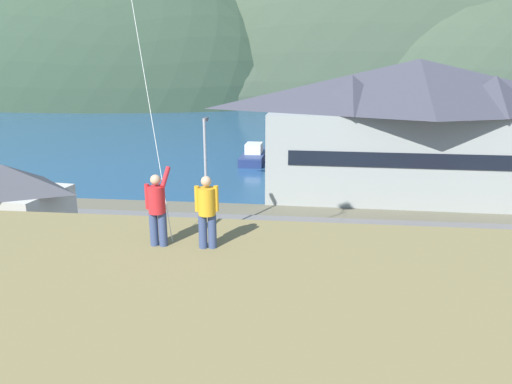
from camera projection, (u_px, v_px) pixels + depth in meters
name	position (u px, v px, depth m)	size (l,w,h in m)	color
ground_plane	(207.00, 333.00, 18.72)	(600.00, 600.00, 0.00)	#66604C
parking_lot_pad	(228.00, 277.00, 23.49)	(40.00, 20.00, 0.10)	slate
bay_water	(285.00, 130.00, 76.15)	(360.00, 84.00, 0.03)	navy
far_hill_west_ridge	(97.00, 103.00, 128.84)	(108.90, 54.92, 81.94)	#334733
far_hill_east_peak	(145.00, 101.00, 135.37)	(125.11, 58.45, 50.05)	#42513D
far_hill_center_saddle	(402.00, 104.00, 127.29)	(138.33, 52.97, 95.87)	#3D4C38
far_hill_far_shoulder	(454.00, 104.00, 128.16)	(89.55, 68.37, 70.17)	#3D4C38
harbor_lodge	(414.00, 125.00, 36.93)	(24.72, 10.37, 10.97)	#999E99
storage_shed_near_lot	(8.00, 209.00, 25.67)	(6.88, 5.24, 5.30)	beige
wharf_dock	(286.00, 161.00, 50.15)	(3.20, 10.92, 0.70)	#70604C
moored_boat_wharfside	(254.00, 155.00, 51.49)	(2.65, 7.84, 2.16)	navy
moored_boat_outer_mooring	(320.00, 154.00, 52.42)	(2.98, 8.31, 2.16)	#A8A399
parked_car_mid_row_far	(301.00, 316.00, 17.91)	(4.32, 2.30, 1.82)	#9EA3A8
parked_car_corner_spot	(415.00, 253.00, 23.95)	(4.20, 2.06, 1.82)	#9EA3A8
parked_car_back_row_right	(29.00, 293.00, 19.76)	(4.23, 2.11, 1.82)	slate
parked_car_front_row_end	(283.00, 253.00, 23.88)	(4.22, 2.10, 1.82)	#236633
parked_car_front_row_silver	(182.00, 252.00, 24.03)	(4.26, 2.18, 1.82)	slate
parking_light_pole	(206.00, 170.00, 27.91)	(0.24, 0.78, 7.38)	#ADADB2
person_kite_flyer	(157.00, 207.00, 10.76)	(0.51, 0.66, 1.86)	#384770
person_companion	(207.00, 210.00, 10.62)	(0.55, 0.40, 1.74)	#384770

